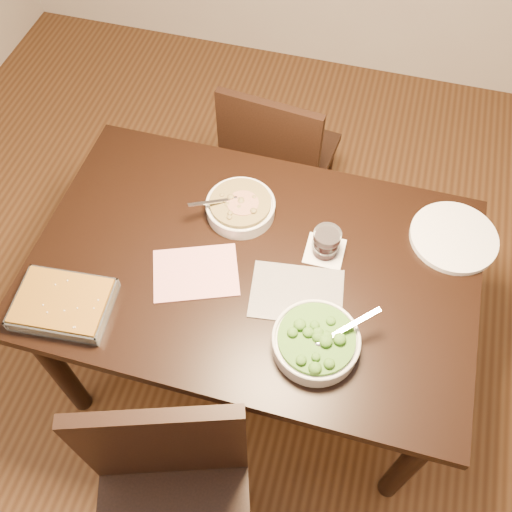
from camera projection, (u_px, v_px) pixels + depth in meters
The scene contains 12 objects.
ground at pixel (254, 358), 2.43m from camera, with size 4.00×4.00×0.00m, color #422613.
table at pixel (254, 279), 1.88m from camera, with size 1.40×0.90×0.75m.
magazine_a at pixel (196, 273), 1.78m from camera, with size 0.26×0.19×0.01m, color #C43851.
magazine_b at pixel (297, 293), 1.74m from camera, with size 0.28×0.20×0.01m, color #27272F.
coaster at pixel (325, 251), 1.82m from camera, with size 0.12×0.12×0.00m, color white.
stew_bowl at pixel (241, 207), 1.88m from camera, with size 0.23×0.23×0.09m.
broccoli_bowl at pixel (316, 341), 1.61m from camera, with size 0.25×0.25×0.10m.
baking_dish at pixel (63, 304), 1.69m from camera, with size 0.30×0.23×0.05m.
wine_tumbler at pixel (326, 242), 1.78m from camera, with size 0.09×0.09×0.10m.
dinner_plate at pixel (454, 237), 1.84m from camera, with size 0.28×0.28×0.02m, color white.
chair_near at pixel (171, 504), 1.61m from camera, with size 0.57×0.57×0.95m.
chair_far at pixel (277, 158), 2.40m from camera, with size 0.45×0.45×0.88m.
Camera 1 is at (0.26, -0.93, 2.27)m, focal length 40.00 mm.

